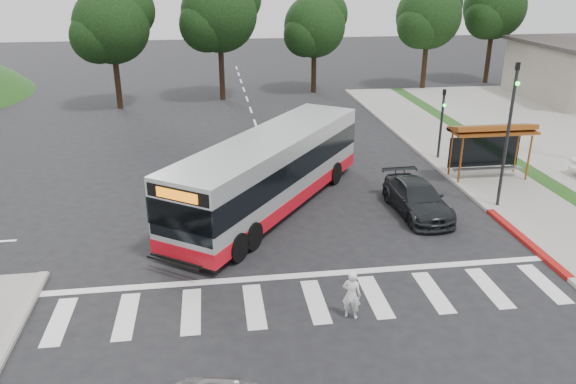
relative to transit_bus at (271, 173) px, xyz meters
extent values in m
plane|color=black|center=(0.57, -2.89, -1.68)|extent=(140.00, 140.00, 0.00)
cube|color=gray|center=(11.57, 5.11, -1.62)|extent=(4.00, 40.00, 0.12)
cube|color=#9E9991|center=(9.57, 5.11, -1.60)|extent=(0.30, 40.00, 0.15)
cube|color=maroon|center=(9.57, -4.89, -1.60)|extent=(0.32, 6.00, 0.15)
cube|color=silver|center=(0.57, -7.89, -1.67)|extent=(18.00, 2.60, 0.01)
cylinder|color=brown|center=(9.57, 1.51, -0.41)|extent=(0.10, 0.10, 2.30)
cylinder|color=brown|center=(13.17, 1.51, -0.41)|extent=(0.10, 0.10, 2.30)
cylinder|color=brown|center=(9.57, 2.71, -0.41)|extent=(0.10, 0.10, 2.30)
cylinder|color=brown|center=(13.17, 2.71, -0.41)|extent=(0.10, 0.10, 2.30)
cube|color=brown|center=(11.37, 2.11, 0.89)|extent=(4.20, 1.60, 0.12)
cube|color=brown|center=(11.37, 2.16, 1.04)|extent=(4.20, 1.32, 0.51)
cube|color=black|center=(11.37, 2.71, -0.36)|extent=(3.80, 0.06, 1.60)
cube|color=gray|center=(11.37, 2.11, -1.11)|extent=(3.60, 0.40, 0.08)
cylinder|color=black|center=(10.17, -1.39, 1.57)|extent=(0.14, 0.14, 6.50)
imported|color=black|center=(10.17, -1.39, 4.32)|extent=(0.16, 0.20, 1.00)
sphere|color=#19E533|center=(10.17, -1.57, 3.97)|extent=(0.18, 0.18, 0.18)
cylinder|color=black|center=(10.17, 5.61, 0.32)|extent=(0.14, 0.14, 4.00)
imported|color=black|center=(10.17, 5.61, 1.82)|extent=(0.16, 0.20, 1.00)
sphere|color=#19E533|center=(10.17, 5.43, 1.47)|extent=(0.18, 0.18, 0.18)
cylinder|color=black|center=(16.57, 25.11, 0.62)|extent=(0.44, 0.44, 4.40)
sphere|color=black|center=(16.57, 25.11, 4.62)|extent=(5.60, 5.60, 5.60)
sphere|color=black|center=(17.69, 25.95, 5.62)|extent=(4.20, 4.20, 4.20)
sphere|color=black|center=(15.59, 24.41, 3.92)|extent=(3.92, 3.92, 3.92)
cylinder|color=black|center=(23.57, 27.11, 0.74)|extent=(0.44, 0.44, 4.84)
sphere|color=black|center=(23.57, 27.11, 5.14)|extent=(5.60, 5.60, 5.60)
sphere|color=black|center=(22.59, 26.41, 4.37)|extent=(3.92, 3.92, 3.92)
cylinder|color=black|center=(-1.43, 23.11, 0.74)|extent=(0.44, 0.44, 4.84)
sphere|color=black|center=(-1.43, 23.11, 5.14)|extent=(6.00, 6.00, 6.00)
sphere|color=black|center=(-2.48, 22.36, 4.37)|extent=(4.20, 4.20, 4.20)
cylinder|color=black|center=(6.57, 25.11, 0.30)|extent=(0.44, 0.44, 3.96)
sphere|color=black|center=(6.57, 25.11, 3.90)|extent=(5.20, 5.20, 5.20)
sphere|color=black|center=(7.61, 25.89, 4.80)|extent=(3.90, 3.90, 3.90)
sphere|color=black|center=(5.66, 24.46, 3.27)|extent=(3.64, 3.64, 3.64)
cylinder|color=black|center=(-9.43, 21.11, 0.52)|extent=(0.44, 0.44, 4.40)
sphere|color=black|center=(-9.43, 21.11, 4.52)|extent=(5.60, 5.60, 5.60)
sphere|color=black|center=(-8.31, 21.95, 5.52)|extent=(4.20, 4.20, 4.20)
sphere|color=black|center=(-10.41, 20.41, 3.82)|extent=(3.92, 3.92, 3.92)
imported|color=white|center=(1.48, -8.90, -0.87)|extent=(0.70, 0.61, 1.60)
imported|color=black|center=(6.30, -1.48, -0.98)|extent=(2.17, 4.90, 1.40)
camera|label=1|loc=(-2.50, -23.25, 8.38)|focal=35.00mm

